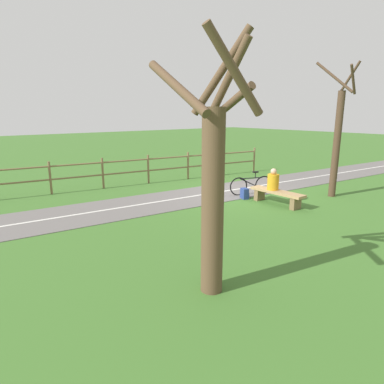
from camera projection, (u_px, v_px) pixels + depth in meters
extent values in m
plane|color=#3D6B28|center=(244.00, 194.00, 12.09)|extent=(80.00, 80.00, 0.00)
cube|color=#66605E|center=(132.00, 206.00, 10.46)|extent=(6.09, 36.05, 0.02)
cube|color=silver|center=(132.00, 206.00, 10.45)|extent=(3.41, 31.84, 0.00)
cube|color=#A88456|center=(277.00, 192.00, 10.59)|extent=(1.88, 0.44, 0.08)
cube|color=brown|center=(296.00, 203.00, 10.11)|extent=(0.16, 0.38, 0.37)
cube|color=brown|center=(259.00, 195.00, 11.18)|extent=(0.16, 0.38, 0.37)
cylinder|color=orange|center=(273.00, 182.00, 10.66)|extent=(0.37, 0.37, 0.51)
sphere|color=tan|center=(274.00, 171.00, 10.58)|extent=(0.20, 0.20, 0.20)
torus|color=black|center=(239.00, 186.00, 11.73)|extent=(0.30, 0.63, 0.67)
torus|color=black|center=(263.00, 185.00, 11.99)|extent=(0.30, 0.63, 0.67)
cylinder|color=black|center=(251.00, 178.00, 11.79)|extent=(0.35, 0.78, 0.04)
cylinder|color=black|center=(248.00, 182.00, 11.79)|extent=(0.26, 0.57, 0.31)
cylinder|color=black|center=(255.00, 175.00, 11.81)|extent=(0.03, 0.03, 0.20)
cube|color=black|center=(255.00, 172.00, 11.78)|extent=(0.15, 0.22, 0.05)
cube|color=navy|center=(244.00, 194.00, 11.34)|extent=(0.34, 0.28, 0.36)
cube|color=#2A438C|center=(247.00, 195.00, 11.39)|extent=(0.21, 0.11, 0.16)
cylinder|color=brown|center=(254.00, 160.00, 16.52)|extent=(0.08, 0.08, 1.19)
cylinder|color=brown|center=(223.00, 162.00, 15.59)|extent=(0.08, 0.08, 1.19)
cylinder|color=brown|center=(188.00, 166.00, 14.66)|extent=(0.08, 0.08, 1.19)
cylinder|color=brown|center=(148.00, 169.00, 13.74)|extent=(0.08, 0.08, 1.19)
cylinder|color=brown|center=(103.00, 173.00, 12.81)|extent=(0.08, 0.08, 1.19)
cylinder|color=brown|center=(50.00, 178.00, 11.88)|extent=(0.08, 0.08, 1.19)
cylinder|color=brown|center=(126.00, 161.00, 13.18)|extent=(2.00, 13.15, 0.06)
cylinder|color=brown|center=(126.00, 173.00, 13.29)|extent=(2.00, 13.15, 0.06)
cylinder|color=brown|center=(213.00, 204.00, 5.19)|extent=(0.36, 0.36, 2.97)
cylinder|color=brown|center=(177.00, 87.00, 4.42)|extent=(1.35, 0.19, 0.81)
cylinder|color=brown|center=(235.00, 72.00, 4.35)|extent=(0.25, 1.03, 1.16)
cylinder|color=brown|center=(229.00, 77.00, 4.98)|extent=(0.79, 0.22, 1.14)
cylinder|color=brown|center=(221.00, 72.00, 5.12)|extent=(0.86, 0.64, 1.32)
cylinder|color=brown|center=(235.00, 100.00, 5.02)|extent=(0.83, 0.21, 0.51)
cylinder|color=#473323|center=(337.00, 145.00, 11.31)|extent=(0.24, 0.24, 3.59)
cylinder|color=#473323|center=(353.00, 79.00, 10.61)|extent=(0.20, 0.68, 0.91)
cylinder|color=#473323|center=(334.00, 77.00, 10.40)|extent=(1.30, 0.14, 1.03)
cylinder|color=#473323|center=(349.00, 78.00, 10.96)|extent=(0.72, 0.16, 1.05)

